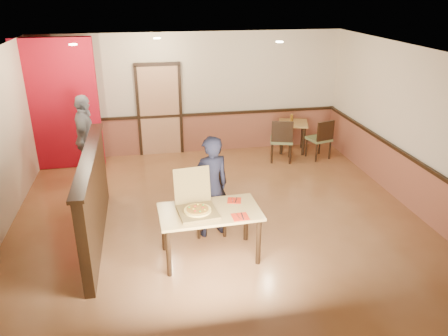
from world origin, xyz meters
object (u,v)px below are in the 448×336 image
object	(u,v)px
main_table	(210,217)
side_chair_left	(282,139)
diner	(211,187)
pizza_box	(197,207)
diner_chair	(210,199)
condiment	(292,118)
side_chair_right	(321,138)
side_table	(293,129)
passerby	(86,139)

from	to	relation	value
main_table	side_chair_left	world-z (taller)	side_chair_left
diner	pizza_box	xyz separation A→B (m)	(-0.31, -0.65, 0.01)
diner_chair	pizza_box	world-z (taller)	pizza_box
pizza_box	condiment	size ratio (longest dim) A/B	4.11
main_table	side_chair_left	xyz separation A→B (m)	(2.17, 3.46, -0.12)
main_table	side_chair_right	bearing A→B (deg)	45.61
side_chair_left	diner	xyz separation A→B (m)	(-2.05, -2.82, 0.29)
side_table	condiment	bearing A→B (deg)	91.17
side_chair_right	condiment	world-z (taller)	side_chair_right
diner	side_table	bearing A→B (deg)	-143.14
side_chair_right	passerby	size ratio (longest dim) A/B	0.53
diner	passerby	distance (m)	3.34
side_chair_left	side_chair_right	xyz separation A→B (m)	(0.94, 0.00, -0.03)
diner_chair	passerby	bearing A→B (deg)	134.23
main_table	side_chair_right	distance (m)	4.66
diner_chair	condiment	distance (m)	4.24
diner_chair	side_table	bearing A→B (deg)	55.07
diner_chair	diner	world-z (taller)	diner
side_chair_left	passerby	size ratio (longest dim) A/B	0.56
side_table	diner	bearing A→B (deg)	-126.29
side_table	diner	distance (m)	4.27
main_table	passerby	bearing A→B (deg)	119.70
side_chair_right	passerby	xyz separation A→B (m)	(-5.13, -0.25, 0.38)
pizza_box	diner	bearing A→B (deg)	58.15
diner	passerby	xyz separation A→B (m)	(-2.14, 2.57, 0.06)
side_chair_left	condiment	distance (m)	0.92
main_table	passerby	size ratio (longest dim) A/B	0.83
main_table	condiment	xyz separation A→B (m)	(2.64, 4.20, 0.14)
side_chair_right	side_table	xyz separation A→B (m)	(-0.47, 0.62, 0.03)
diner_chair	main_table	bearing A→B (deg)	-96.08
side_chair_left	condiment	size ratio (longest dim) A/B	5.98
side_chair_left	side_chair_right	distance (m)	0.94
side_chair_left	side_table	xyz separation A→B (m)	(0.47, 0.62, 0.00)
diner_chair	side_chair_left	bearing A→B (deg)	54.99
pizza_box	condiment	xyz separation A→B (m)	(2.83, 4.20, -0.04)
diner_chair	pizza_box	size ratio (longest dim) A/B	1.48
main_table	condiment	size ratio (longest dim) A/B	8.88
passerby	condiment	bearing A→B (deg)	-77.59
side_chair_left	diner	size ratio (longest dim) A/B	0.60
diner_chair	condiment	bearing A→B (deg)	56.11
main_table	pizza_box	distance (m)	0.26
diner_chair	pizza_box	bearing A→B (deg)	-108.34
side_chair_right	passerby	bearing A→B (deg)	-12.71
main_table	diner_chair	distance (m)	0.82
main_table	diner	distance (m)	0.68
side_chair_left	condiment	xyz separation A→B (m)	(0.47, 0.74, 0.26)
main_table	pizza_box	bearing A→B (deg)	177.50
side_chair_left	passerby	world-z (taller)	passerby
side_chair_left	pizza_box	world-z (taller)	pizza_box
diner_chair	side_chair_right	distance (m)	4.01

